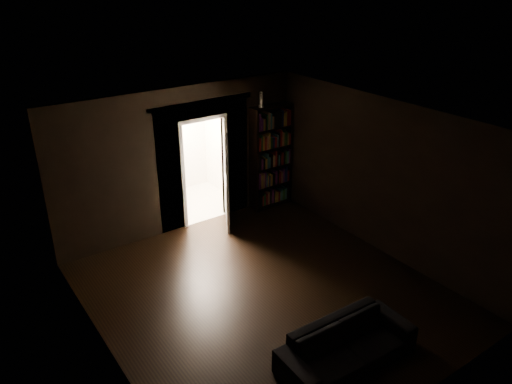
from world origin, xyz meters
The scene contains 9 objects.
ground centered at (0.00, 0.00, 0.00)m, with size 5.50×5.50×0.00m, color black.
room_walls centered at (-0.01, 1.07, 1.68)m, with size 5.02×5.61×2.84m.
kitchen_alcove centered at (0.50, 3.87, 1.21)m, with size 2.20×1.80×2.60m.
sofa centered at (-0.02, -1.79, 0.36)m, with size 1.88×0.82×0.72m, color black.
bookshelf centered at (2.00, 2.59, 1.10)m, with size 0.90×0.32×2.20m, color black.
refrigerator centered at (0.19, 4.11, 0.82)m, with size 0.74×0.68×1.65m, color white.
door centered at (0.76, 2.36, 1.02)m, with size 0.85×0.05×2.05m, color white.
figurine centered at (1.76, 2.60, 2.36)m, with size 0.11×0.11×0.32m, color white.
bottles centered at (0.23, 4.11, 1.79)m, with size 0.71×0.09×0.29m, color black.
Camera 1 is at (-3.91, -5.25, 4.80)m, focal length 35.00 mm.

